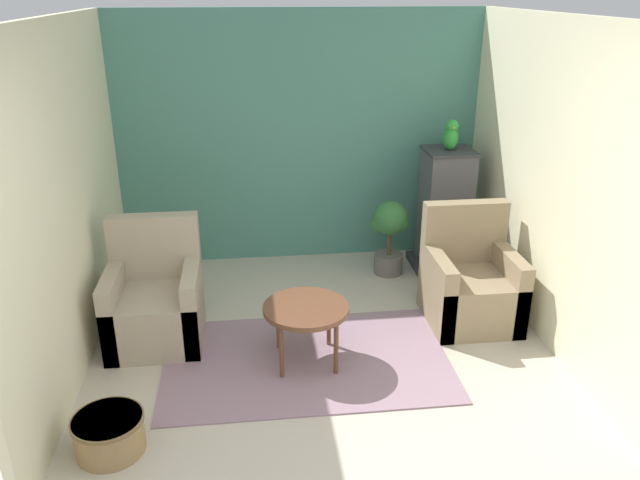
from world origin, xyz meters
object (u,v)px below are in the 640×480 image
(armchair_left, at_px, (155,304))
(potted_plant, at_px, (389,230))
(wicker_basket, at_px, (109,433))
(coffee_table, at_px, (306,312))
(armchair_right, at_px, (470,286))
(parrot, at_px, (451,136))
(birdcage, at_px, (445,213))

(armchair_left, bearing_deg, potted_plant, 25.44)
(potted_plant, distance_m, wicker_basket, 3.30)
(armchair_left, bearing_deg, coffee_table, -22.06)
(armchair_right, distance_m, potted_plant, 1.13)
(parrot, bearing_deg, birdcage, -90.00)
(wicker_basket, bearing_deg, potted_plant, 45.84)
(armchair_right, distance_m, birdcage, 1.11)
(armchair_left, distance_m, parrot, 3.12)
(wicker_basket, bearing_deg, birdcage, 40.21)
(parrot, bearing_deg, potted_plant, -173.90)
(parrot, xyz_separation_m, potted_plant, (-0.57, -0.06, -0.92))
(armchair_left, xyz_separation_m, parrot, (2.72, 1.09, 1.06))
(parrot, bearing_deg, wicker_basket, -139.76)
(coffee_table, relative_size, potted_plant, 0.86)
(coffee_table, bearing_deg, armchair_left, 157.94)
(parrot, bearing_deg, armchair_left, -158.26)
(coffee_table, distance_m, wicker_basket, 1.60)
(parrot, bearing_deg, armchair_right, -94.49)
(coffee_table, distance_m, armchair_right, 1.55)
(coffee_table, xyz_separation_m, potted_plant, (0.98, 1.50, 0.03))
(armchair_right, bearing_deg, wicker_basket, -154.04)
(coffee_table, bearing_deg, birdcage, 45.30)
(coffee_table, distance_m, parrot, 2.39)
(birdcage, distance_m, potted_plant, 0.59)
(coffee_table, height_order, armchair_left, armchair_left)
(coffee_table, bearing_deg, armchair_right, 18.72)
(potted_plant, bearing_deg, wicker_basket, -134.16)
(armchair_left, bearing_deg, birdcage, 21.70)
(armchair_left, height_order, potted_plant, armchair_left)
(armchair_left, distance_m, birdcage, 2.94)
(armchair_right, relative_size, wicker_basket, 2.22)
(armchair_left, xyz_separation_m, armchair_right, (2.64, 0.02, 0.00))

